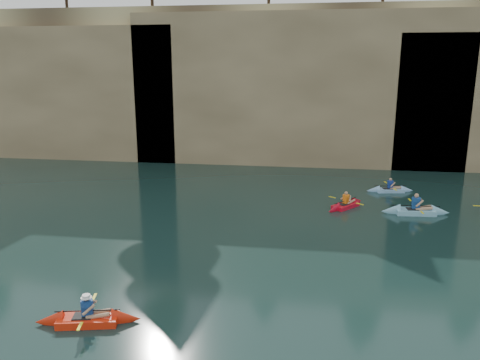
# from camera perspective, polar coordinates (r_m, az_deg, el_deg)

# --- Properties ---
(ground) EXTENTS (160.00, 160.00, 0.00)m
(ground) POSITION_cam_1_polar(r_m,az_deg,el_deg) (14.89, -4.98, -15.82)
(ground) COLOR black
(ground) RESTS_ON ground
(cliff) EXTENTS (70.00, 16.00, 12.00)m
(cliff) POSITION_cam_1_polar(r_m,az_deg,el_deg) (42.69, 4.45, 12.02)
(cliff) COLOR tan
(cliff) RESTS_ON ground
(cliff_slab_west) EXTENTS (26.00, 2.40, 10.56)m
(cliff_slab_west) POSITION_cam_1_polar(r_m,az_deg,el_deg) (42.14, -25.14, 9.77)
(cliff_slab_west) COLOR tan
(cliff_slab_west) RESTS_ON ground
(cliff_slab_center) EXTENTS (24.00, 2.40, 11.40)m
(cliff_slab_center) POSITION_cam_1_polar(r_m,az_deg,el_deg) (35.21, 6.83, 11.09)
(cliff_slab_center) COLOR tan
(cliff_slab_center) RESTS_ON ground
(sea_cave_west) EXTENTS (4.50, 1.00, 4.00)m
(sea_cave_west) POSITION_cam_1_polar(r_m,az_deg,el_deg) (40.82, -22.82, 5.26)
(sea_cave_west) COLOR black
(sea_cave_west) RESTS_ON ground
(sea_cave_center) EXTENTS (3.50, 1.00, 3.20)m
(sea_cave_center) POSITION_cam_1_polar(r_m,az_deg,el_deg) (35.70, -3.09, 4.58)
(sea_cave_center) COLOR black
(sea_cave_center) RESTS_ON ground
(sea_cave_east) EXTENTS (5.00, 1.00, 4.50)m
(sea_cave_east) POSITION_cam_1_polar(r_m,az_deg,el_deg) (35.54, 19.67, 4.81)
(sea_cave_east) COLOR black
(sea_cave_east) RESTS_ON ground
(main_kayaker) EXTENTS (3.13, 2.06, 1.13)m
(main_kayaker) POSITION_cam_1_polar(r_m,az_deg,el_deg) (14.92, -18.03, -15.77)
(main_kayaker) COLOR red
(main_kayaker) RESTS_ON ground
(kayaker_ltblue_near) EXTENTS (3.43, 2.61, 1.34)m
(kayaker_ltblue_near) POSITION_cam_1_polar(r_m,az_deg,el_deg) (25.31, 20.58, -3.55)
(kayaker_ltblue_near) COLOR #81BFD9
(kayaker_ltblue_near) RESTS_ON ground
(kayaker_red_far) EXTENTS (2.35, 2.72, 1.08)m
(kayaker_red_far) POSITION_cam_1_polar(r_m,az_deg,el_deg) (25.42, 12.74, -2.99)
(kayaker_red_far) COLOR red
(kayaker_red_far) RESTS_ON ground
(kayaker_ltblue_mid) EXTENTS (2.86, 2.10, 1.06)m
(kayaker_ltblue_mid) POSITION_cam_1_polar(r_m,az_deg,el_deg) (29.19, 17.80, -1.14)
(kayaker_ltblue_mid) COLOR #89BAE6
(kayaker_ltblue_mid) RESTS_ON ground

